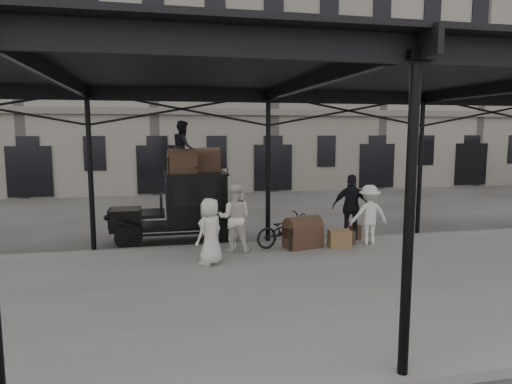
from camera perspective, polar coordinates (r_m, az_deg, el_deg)
ground at (r=12.03m, az=3.75°, el=-8.98°), size 120.00×120.00×0.00m
platform at (r=10.19m, az=6.90°, el=-11.66°), size 28.00×8.00×0.15m
canopy at (r=9.96m, az=6.78°, el=14.28°), size 22.50×9.00×4.74m
building_frontage at (r=29.48m, az=-6.06°, el=14.49°), size 64.00×8.00×14.00m
taxi at (r=14.23m, az=-8.83°, el=-1.50°), size 3.65×1.55×2.18m
porter_left at (r=12.90m, az=-2.25°, el=-3.51°), size 0.68×0.57×1.59m
porter_midleft at (r=12.48m, az=-2.69°, el=-3.22°), size 1.07×0.93×1.88m
porter_centre at (r=11.35m, az=-5.76°, el=-4.92°), size 0.95×0.94×1.66m
porter_official at (r=14.14m, az=11.90°, el=-1.87°), size 1.26×0.95×1.99m
porter_right at (r=13.72m, az=13.96°, el=-2.75°), size 1.16×0.71×1.74m
bicycle at (r=13.12m, az=3.60°, el=-4.75°), size 1.93×1.13×0.96m
porter_roof at (r=13.97m, az=-9.08°, el=5.60°), size 0.62×0.78×1.57m
steamer_trunk_roof_near at (r=13.84m, az=-9.21°, el=3.59°), size 0.90×0.62×0.62m
steamer_trunk_roof_far at (r=14.34m, az=-6.31°, el=3.79°), size 0.89×0.59×0.62m
steamer_trunk_platform at (r=13.05m, az=5.88°, el=-5.31°), size 1.15×0.87×0.75m
wicker_hamper at (r=13.24m, az=10.38°, el=-5.76°), size 0.66×0.53×0.50m
suitcase_upright at (r=14.50m, az=12.26°, el=-4.74°), size 0.17×0.60×0.45m
suitcase_flat at (r=13.48m, az=11.39°, el=-5.76°), size 0.58×0.45×0.40m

